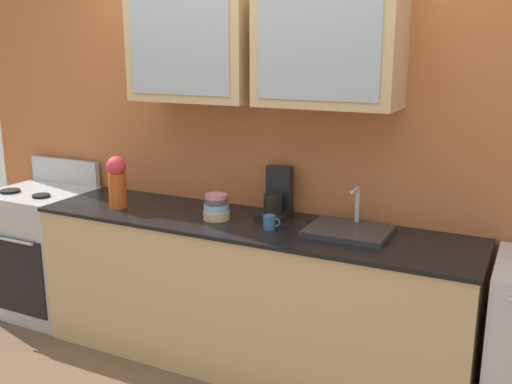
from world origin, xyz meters
name	(u,v)px	position (x,y,z in m)	size (l,w,h in m)	color
ground_plane	(247,361)	(0.00, 0.00, 0.00)	(10.00, 10.00, 0.00)	brown
back_wall_unit	(271,113)	(0.01, 0.32, 1.47)	(4.60, 0.44, 2.73)	#B76638
counter	(247,294)	(0.00, 0.00, 0.44)	(2.59, 0.63, 0.88)	tan
stove_range	(43,251)	(-1.63, 0.00, 0.45)	(0.64, 0.62, 1.06)	silver
sink_faucet	(349,230)	(0.59, 0.06, 0.90)	(0.43, 0.35, 0.23)	#2D2D30
bowl_stack	(216,207)	(-0.18, -0.02, 0.96)	(0.15, 0.15, 0.15)	#E0AD7F
vase	(117,181)	(-0.85, -0.08, 1.06)	(0.12, 0.12, 0.32)	#BF4C19
cup_near_sink	(270,222)	(0.17, -0.06, 0.92)	(0.10, 0.07, 0.08)	#38608C
coffee_maker	(276,198)	(0.10, 0.20, 0.99)	(0.17, 0.20, 0.29)	black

